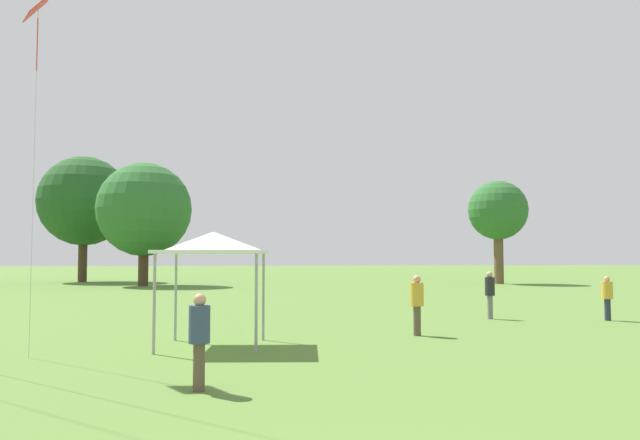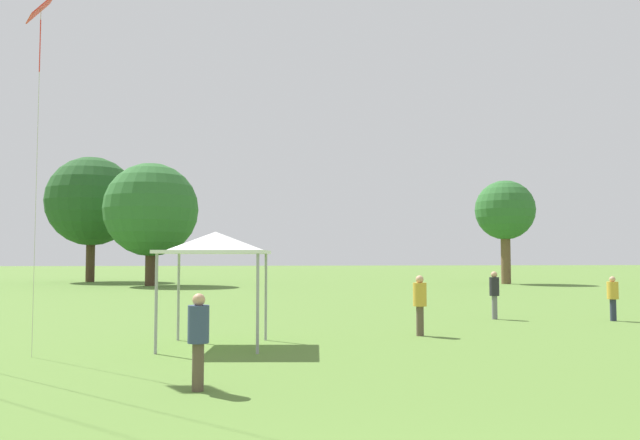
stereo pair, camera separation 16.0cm
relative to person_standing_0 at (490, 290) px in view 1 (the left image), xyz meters
The scene contains 9 objects.
person_standing_0 is the anchor object (origin of this frame).
person_standing_3 3.95m from the person_standing_0, 15.74° to the right, with size 0.45×0.45×1.53m.
person_standing_4 14.31m from the person_standing_0, 131.83° to the right, with size 0.39×0.39×1.59m.
person_standing_5 5.71m from the person_standing_0, 133.19° to the right, with size 0.40×0.40×1.68m.
canopy_tent 11.12m from the person_standing_0, 149.62° to the right, with size 2.85×2.85×2.82m.
kite_5 16.35m from the person_standing_0, 153.39° to the right, with size 0.81×0.91×8.12m.
distant_tree_0 30.42m from the person_standing_0, 65.62° to the left, with size 4.84×4.84×8.44m.
distant_tree_1 42.51m from the person_standing_0, 121.82° to the left, with size 7.85×7.85×11.03m.
distant_tree_2 32.08m from the person_standing_0, 119.96° to the left, with size 7.13×7.13×9.36m.
Camera 1 is at (-1.73, -3.87, 2.20)m, focal length 35.00 mm.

